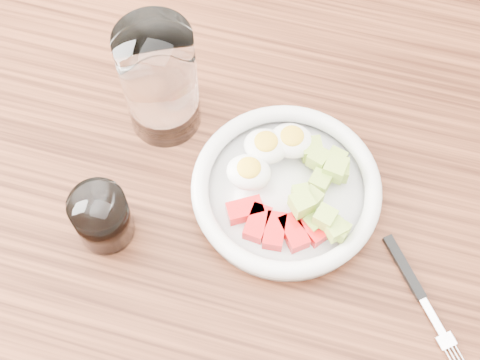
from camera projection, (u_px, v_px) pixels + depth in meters
name	position (u px, v px, depth m)	size (l,w,h in m)	color
ground	(243.00, 339.00, 1.54)	(4.00, 4.00, 0.00)	brown
dining_table	(245.00, 229.00, 0.94)	(1.50, 0.90, 0.77)	brown
bowl	(286.00, 187.00, 0.83)	(0.24, 0.24, 0.06)	white
fork	(414.00, 285.00, 0.79)	(0.12, 0.15, 0.01)	black
water_glass	(160.00, 81.00, 0.83)	(0.09, 0.09, 0.17)	white
coffee_glass	(102.00, 217.00, 0.80)	(0.07, 0.07, 0.08)	white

